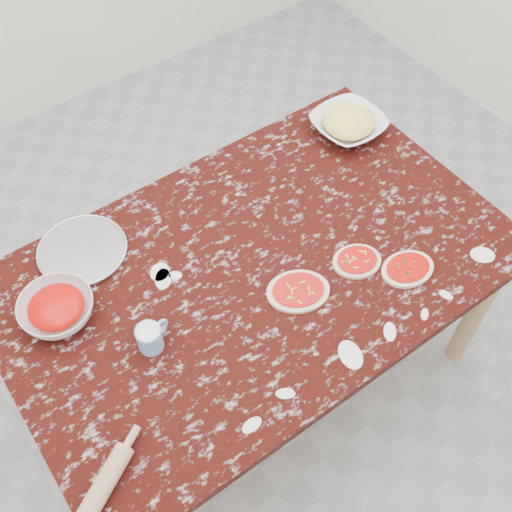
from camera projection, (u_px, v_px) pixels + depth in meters
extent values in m
plane|color=gray|center=(256.00, 370.00, 2.56)|extent=(4.00, 4.00, 0.00)
cube|color=black|center=(256.00, 269.00, 1.98)|extent=(1.60, 1.00, 0.04)
cube|color=tan|center=(256.00, 280.00, 2.02)|extent=(1.50, 0.90, 0.08)
cylinder|color=tan|center=(478.00, 309.00, 2.33)|extent=(0.07, 0.07, 0.71)
cylinder|color=tan|center=(25.00, 347.00, 2.23)|extent=(0.07, 0.07, 0.71)
cylinder|color=tan|center=(333.00, 176.00, 2.73)|extent=(0.07, 0.07, 0.71)
cylinder|color=#B2B2B7|center=(82.00, 251.00, 1.99)|extent=(0.37, 0.37, 0.01)
imported|color=white|center=(57.00, 309.00, 1.82)|extent=(0.29, 0.29, 0.07)
imported|color=white|center=(348.00, 125.00, 2.30)|extent=(0.26, 0.26, 0.06)
cylinder|color=#70B5E1|center=(150.00, 338.00, 1.76)|extent=(0.07, 0.07, 0.09)
torus|color=#70B5E1|center=(160.00, 328.00, 1.78)|extent=(0.06, 0.03, 0.06)
cylinder|color=silver|center=(148.00, 333.00, 1.73)|extent=(0.06, 0.06, 0.01)
ellipsoid|color=beige|center=(298.00, 291.00, 1.89)|extent=(0.24, 0.22, 0.01)
ellipsoid|color=red|center=(298.00, 290.00, 1.89)|extent=(0.20, 0.18, 0.00)
ellipsoid|color=beige|center=(357.00, 261.00, 1.96)|extent=(0.19, 0.17, 0.01)
ellipsoid|color=red|center=(357.00, 260.00, 1.95)|extent=(0.15, 0.14, 0.00)
ellipsoid|color=beige|center=(407.00, 269.00, 1.94)|extent=(0.19, 0.16, 0.01)
ellipsoid|color=red|center=(408.00, 268.00, 1.94)|extent=(0.16, 0.13, 0.00)
cylinder|color=tan|center=(98.00, 495.00, 1.52)|extent=(0.25, 0.17, 0.05)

